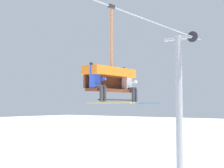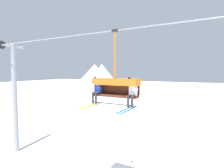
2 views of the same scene
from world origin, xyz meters
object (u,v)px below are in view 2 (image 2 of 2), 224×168
object	(u,v)px
chairlift_chair	(116,84)
lift_tower_near	(14,96)
skier_white	(132,92)
skier_blue	(97,90)

from	to	relation	value
chairlift_chair	lift_tower_near	bearing A→B (deg)	175.46
chairlift_chair	skier_white	distance (m)	0.98
skier_blue	skier_white	distance (m)	1.83
skier_blue	chairlift_chair	bearing A→B (deg)	13.10
lift_tower_near	chairlift_chair	world-z (taller)	lift_tower_near
lift_tower_near	skier_white	distance (m)	9.93
skier_blue	skier_white	size ratio (longest dim) A/B	1.00
lift_tower_near	chairlift_chair	bearing A→B (deg)	-4.54
chairlift_chair	skier_white	xyz separation A→B (m)	(0.91, -0.21, -0.29)
skier_white	lift_tower_near	bearing A→B (deg)	174.64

